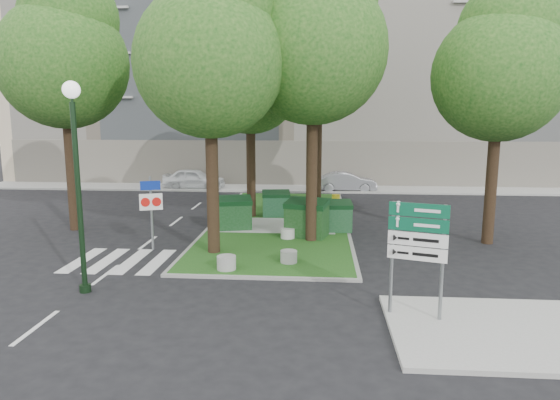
# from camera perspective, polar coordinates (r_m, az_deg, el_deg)

# --- Properties ---
(ground) EXTENTS (120.00, 120.00, 0.00)m
(ground) POSITION_cam_1_polar(r_m,az_deg,el_deg) (15.87, -4.05, -8.91)
(ground) COLOR black
(ground) RESTS_ON ground
(median_island) EXTENTS (6.00, 16.00, 0.12)m
(median_island) POSITION_cam_1_polar(r_m,az_deg,el_deg) (23.47, 0.03, -2.51)
(median_island) COLOR #1A4714
(median_island) RESTS_ON ground
(median_kerb) EXTENTS (6.30, 16.30, 0.10)m
(median_kerb) POSITION_cam_1_polar(r_m,az_deg,el_deg) (23.47, 0.03, -2.54)
(median_kerb) COLOR gray
(median_kerb) RESTS_ON ground
(sidewalk_corner) EXTENTS (5.00, 4.00, 0.12)m
(sidewalk_corner) POSITION_cam_1_polar(r_m,az_deg,el_deg) (13.13, 23.56, -13.61)
(sidewalk_corner) COLOR #999993
(sidewalk_corner) RESTS_ON ground
(building_sidewalk) EXTENTS (42.00, 3.00, 0.12)m
(building_sidewalk) POSITION_cam_1_polar(r_m,az_deg,el_deg) (33.81, 0.57, 1.33)
(building_sidewalk) COLOR #999993
(building_sidewalk) RESTS_ON ground
(zebra_crossing) EXTENTS (5.00, 3.00, 0.01)m
(zebra_crossing) POSITION_cam_1_polar(r_m,az_deg,el_deg) (18.16, -15.21, -6.78)
(zebra_crossing) COLOR silver
(zebra_crossing) RESTS_ON ground
(apartment_building) EXTENTS (41.00, 12.00, 16.00)m
(apartment_building) POSITION_cam_1_polar(r_m,az_deg,el_deg) (41.01, 1.32, 13.96)
(apartment_building) COLOR #BEA88E
(apartment_building) RESTS_ON ground
(tree_median_near_left) EXTENTS (5.20, 5.20, 10.53)m
(tree_median_near_left) POSITION_cam_1_polar(r_m,az_deg,el_deg) (17.93, -7.76, 16.89)
(tree_median_near_left) COLOR black
(tree_median_near_left) RESTS_ON ground
(tree_median_near_right) EXTENTS (5.60, 5.60, 11.46)m
(tree_median_near_right) POSITION_cam_1_polar(r_m,az_deg,el_deg) (19.62, 4.09, 18.31)
(tree_median_near_right) COLOR black
(tree_median_near_right) RESTS_ON ground
(tree_median_mid) EXTENTS (4.80, 4.80, 9.99)m
(tree_median_mid) POSITION_cam_1_polar(r_m,az_deg,el_deg) (24.19, -3.21, 14.33)
(tree_median_mid) COLOR black
(tree_median_mid) RESTS_ON ground
(tree_median_far) EXTENTS (5.80, 5.80, 11.93)m
(tree_median_far) POSITION_cam_1_polar(r_m,az_deg,el_deg) (27.10, 4.67, 16.69)
(tree_median_far) COLOR black
(tree_median_far) RESTS_ON ground
(tree_street_left) EXTENTS (5.40, 5.40, 11.00)m
(tree_street_left) POSITION_cam_1_polar(r_m,az_deg,el_deg) (23.62, -23.33, 15.31)
(tree_street_left) COLOR black
(tree_street_left) RESTS_ON ground
(tree_street_right) EXTENTS (5.00, 5.00, 10.06)m
(tree_street_right) POSITION_cam_1_polar(r_m,az_deg,el_deg) (21.13, 24.05, 14.16)
(tree_street_right) COLOR black
(tree_street_right) RESTS_ON ground
(dumpster_a) EXTENTS (1.74, 1.40, 1.42)m
(dumpster_a) POSITION_cam_1_polar(r_m,az_deg,el_deg) (21.84, -5.28, -1.51)
(dumpster_a) COLOR #0E3513
(dumpster_a) RESTS_ON median_island
(dumpster_b) EXTENTS (1.46, 1.11, 1.26)m
(dumpster_b) POSITION_cam_1_polar(r_m,az_deg,el_deg) (24.41, -0.45, -0.44)
(dumpster_b) COLOR #134122
(dumpster_b) RESTS_ON median_island
(dumpster_c) EXTENTS (1.92, 1.58, 1.55)m
(dumpster_c) POSITION_cam_1_polar(r_m,az_deg,el_deg) (20.42, 3.07, -2.11)
(dumpster_c) COLOR black
(dumpster_c) RESTS_ON median_island
(dumpster_d) EXTENTS (1.48, 1.09, 1.31)m
(dumpster_d) POSITION_cam_1_polar(r_m,az_deg,el_deg) (21.49, 6.32, -1.86)
(dumpster_d) COLOR #123D1D
(dumpster_d) RESTS_ON median_island
(bollard_left) EXTENTS (0.62, 0.62, 0.44)m
(bollard_left) POSITION_cam_1_polar(r_m,az_deg,el_deg) (16.34, -6.14, -7.13)
(bollard_left) COLOR gray
(bollard_left) RESTS_ON median_island
(bollard_right) EXTENTS (0.57, 0.57, 0.40)m
(bollard_right) POSITION_cam_1_polar(r_m,az_deg,el_deg) (16.98, 1.01, -6.47)
(bollard_right) COLOR gray
(bollard_right) RESTS_ON median_island
(bollard_mid) EXTENTS (0.57, 0.57, 0.40)m
(bollard_mid) POSITION_cam_1_polar(r_m,az_deg,el_deg) (20.19, 0.88, -3.81)
(bollard_mid) COLOR #AFAFAA
(bollard_mid) RESTS_ON median_island
(litter_bin) EXTENTS (0.42, 0.42, 0.74)m
(litter_bin) POSITION_cam_1_polar(r_m,az_deg,el_deg) (26.54, 6.40, -0.17)
(litter_bin) COLOR gold
(litter_bin) RESTS_ON median_island
(street_lamp) EXTENTS (0.48, 0.48, 5.97)m
(street_lamp) POSITION_cam_1_polar(r_m,az_deg,el_deg) (14.95, -22.24, 3.97)
(street_lamp) COLOR black
(street_lamp) RESTS_ON ground
(traffic_sign_pole) EXTENTS (0.81, 0.32, 2.81)m
(traffic_sign_pole) POSITION_cam_1_polar(r_m,az_deg,el_deg) (19.19, -14.52, -0.34)
(traffic_sign_pole) COLOR slate
(traffic_sign_pole) RESTS_ON ground
(directional_sign) EXTENTS (1.37, 0.49, 2.86)m
(directional_sign) POSITION_cam_1_polar(r_m,az_deg,el_deg) (12.64, 15.45, -4.63)
(directional_sign) COLOR slate
(directional_sign) RESTS_ON sidewalk_corner
(car_white) EXTENTS (4.22, 1.82, 1.42)m
(car_white) POSITION_cam_1_polar(r_m,az_deg,el_deg) (34.23, -9.80, 2.39)
(car_white) COLOR white
(car_white) RESTS_ON ground
(car_silver) EXTENTS (3.99, 1.59, 1.29)m
(car_silver) POSITION_cam_1_polar(r_m,az_deg,el_deg) (33.06, 7.58, 2.07)
(car_silver) COLOR gray
(car_silver) RESTS_ON ground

